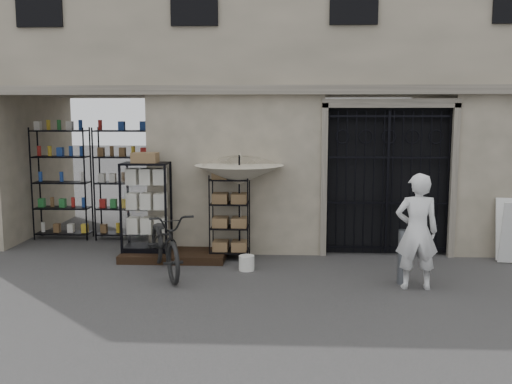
# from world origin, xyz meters

# --- Properties ---
(ground) EXTENTS (80.00, 80.00, 0.00)m
(ground) POSITION_xyz_m (0.00, 0.00, 0.00)
(ground) COLOR black
(ground) RESTS_ON ground
(main_building) EXTENTS (14.00, 4.00, 9.00)m
(main_building) POSITION_xyz_m (0.00, 4.00, 4.50)
(main_building) COLOR tan
(main_building) RESTS_ON ground
(shop_recess) EXTENTS (3.00, 1.70, 3.00)m
(shop_recess) POSITION_xyz_m (-4.50, 2.80, 1.50)
(shop_recess) COLOR black
(shop_recess) RESTS_ON ground
(shop_shelving) EXTENTS (2.70, 0.50, 2.50)m
(shop_shelving) POSITION_xyz_m (-4.55, 3.30, 1.25)
(shop_shelving) COLOR black
(shop_shelving) RESTS_ON ground
(iron_gate) EXTENTS (2.50, 0.21, 3.00)m
(iron_gate) POSITION_xyz_m (1.75, 2.28, 1.50)
(iron_gate) COLOR black
(iron_gate) RESTS_ON ground
(step_platform) EXTENTS (2.00, 0.90, 0.15)m
(step_platform) POSITION_xyz_m (-2.40, 1.55, 0.07)
(step_platform) COLOR black
(step_platform) RESTS_ON ground
(display_cabinet) EXTENTS (0.93, 0.66, 1.86)m
(display_cabinet) POSITION_xyz_m (-2.94, 1.63, 0.92)
(display_cabinet) COLOR black
(display_cabinet) RESTS_ON step_platform
(wire_rack) EXTENTS (0.76, 0.57, 1.66)m
(wire_rack) POSITION_xyz_m (-1.32, 1.67, 0.81)
(wire_rack) COLOR black
(wire_rack) RESTS_ON ground
(market_umbrella) EXTENTS (1.97, 1.98, 2.42)m
(market_umbrella) POSITION_xyz_m (-1.14, 1.69, 1.74)
(market_umbrella) COLOR black
(market_umbrella) RESTS_ON ground
(white_bucket) EXTENTS (0.30, 0.30, 0.27)m
(white_bucket) POSITION_xyz_m (-0.94, 0.85, 0.13)
(white_bucket) COLOR silver
(white_bucket) RESTS_ON ground
(bicycle) EXTENTS (1.14, 1.33, 2.14)m
(bicycle) POSITION_xyz_m (-2.36, 0.59, 0.00)
(bicycle) COLOR black
(bicycle) RESTS_ON ground
(steel_bollard) EXTENTS (0.18, 0.18, 0.91)m
(steel_bollard) POSITION_xyz_m (1.69, 0.17, 0.45)
(steel_bollard) COLOR slate
(steel_bollard) RESTS_ON ground
(shopkeeper) EXTENTS (0.70, 1.88, 0.45)m
(shopkeeper) POSITION_xyz_m (1.85, -0.07, 0.00)
(shopkeeper) COLOR silver
(shopkeeper) RESTS_ON ground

